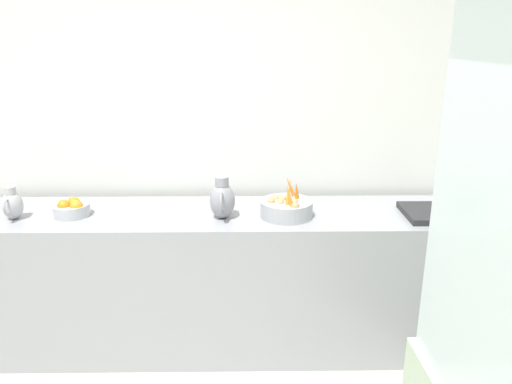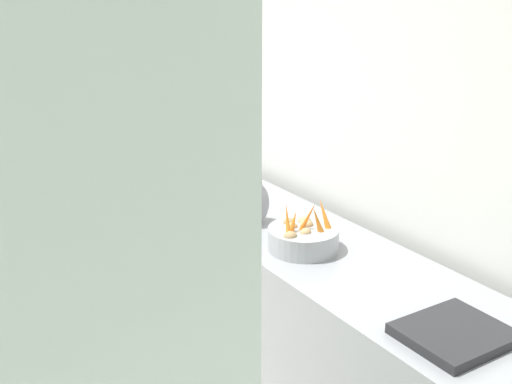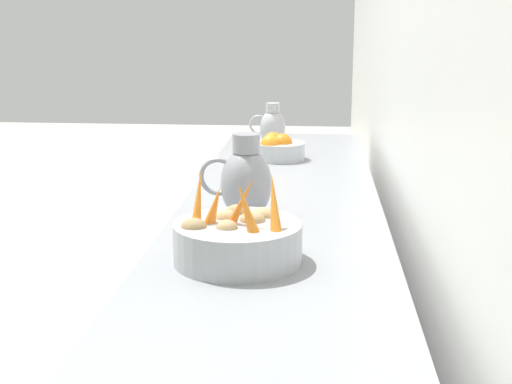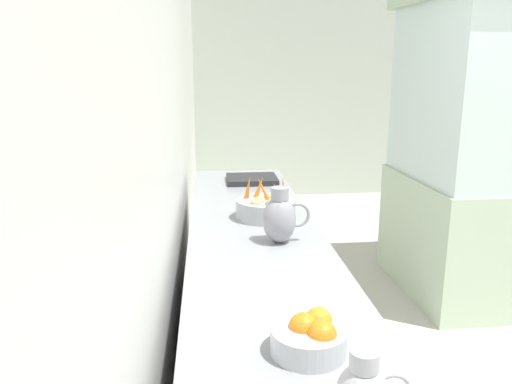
{
  "view_description": "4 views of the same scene",
  "coord_description": "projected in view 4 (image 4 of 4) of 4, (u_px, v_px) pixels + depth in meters",
  "views": [
    {
      "loc": [
        1.29,
        0.44,
        1.94
      ],
      "look_at": [
        -1.36,
        0.47,
        1.1
      ],
      "focal_mm": 34.23,
      "sensor_mm": 36.0,
      "label": 1
    },
    {
      "loc": [
        0.1,
        2.74,
        2.07
      ],
      "look_at": [
        -1.42,
        0.31,
        1.09
      ],
      "focal_mm": 45.1,
      "sensor_mm": 36.0,
      "label": 2
    },
    {
      "loc": [
        -1.63,
        2.27,
        1.49
      ],
      "look_at": [
        -1.47,
        0.38,
        1.02
      ],
      "focal_mm": 49.77,
      "sensor_mm": 36.0,
      "label": 3
    },
    {
      "loc": [
        -1.74,
        -1.86,
        1.68
      ],
      "look_at": [
        -1.52,
        0.42,
        1.11
      ],
      "focal_mm": 35.49,
      "sensor_mm": 36.0,
      "label": 4
    }
  ],
  "objects": [
    {
      "name": "prep_counter",
      "position": [
        258.0,
        333.0,
        2.4
      ],
      "size": [
        0.64,
        3.23,
        0.92
      ],
      "primitive_type": "cube",
      "color": "gray",
      "rests_on": "ground_plane"
    },
    {
      "name": "glass_block_booth",
      "position": [
        496.0,
        151.0,
        3.71
      ],
      "size": [
        1.35,
        1.29,
        2.2
      ],
      "color": "#ADC1A3",
      "rests_on": "ground_plane"
    },
    {
      "name": "counter_sink_basin",
      "position": [
        252.0,
        179.0,
        3.47
      ],
      "size": [
        0.34,
        0.3,
        0.04
      ],
      "primitive_type": "cube",
      "color": "#232326",
      "rests_on": "prep_counter"
    },
    {
      "name": "orange_bowl",
      "position": [
        310.0,
        336.0,
        1.39
      ],
      "size": [
        0.21,
        0.21,
        0.11
      ],
      "color": "#ADAFB5",
      "rests_on": "prep_counter"
    },
    {
      "name": "vegetable_colander",
      "position": [
        266.0,
        207.0,
        2.63
      ],
      "size": [
        0.31,
        0.31,
        0.23
      ],
      "color": "#9EA0A5",
      "rests_on": "prep_counter"
    },
    {
      "name": "back_wall_green",
      "position": [
        493.0,
        81.0,
        6.79
      ],
      "size": [
        8.0,
        0.1,
        3.0
      ],
      "primitive_type": "cube",
      "color": "#B7C1B2",
      "rests_on": "ground_plane"
    },
    {
      "name": "metal_pitcher_tall",
      "position": [
        280.0,
        218.0,
        2.25
      ],
      "size": [
        0.21,
        0.15,
        0.25
      ],
      "color": "gray",
      "rests_on": "prep_counter"
    },
    {
      "name": "tile_wall_left",
      "position": [
        166.0,
        104.0,
        2.59
      ],
      "size": [
        0.1,
        8.45,
        3.0
      ],
      "primitive_type": "cube",
      "color": "silver",
      "rests_on": "ground_plane"
    }
  ]
}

